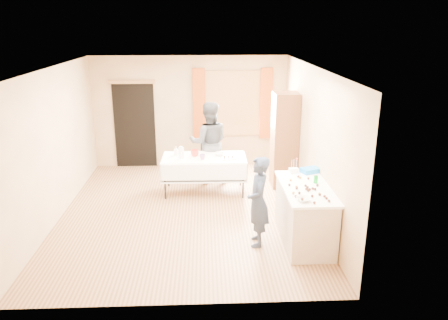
{
  "coord_description": "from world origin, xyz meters",
  "views": [
    {
      "loc": [
        0.34,
        -7.35,
        3.34
      ],
      "look_at": [
        0.68,
        0.0,
        0.99
      ],
      "focal_mm": 35.0,
      "sensor_mm": 36.0,
      "label": 1
    }
  ],
  "objects_px": {
    "cabinet": "(284,140)",
    "counter": "(305,214)",
    "party_table": "(204,171)",
    "woman": "(209,143)",
    "girl": "(258,202)",
    "chair": "(212,162)"
  },
  "relations": [
    {
      "from": "party_table",
      "to": "woman",
      "type": "distance_m",
      "value": 0.77
    },
    {
      "from": "chair",
      "to": "cabinet",
      "type": "bearing_deg",
      "value": -45.77
    },
    {
      "from": "counter",
      "to": "girl",
      "type": "distance_m",
      "value": 0.8
    },
    {
      "from": "girl",
      "to": "cabinet",
      "type": "bearing_deg",
      "value": 164.38
    },
    {
      "from": "cabinet",
      "to": "party_table",
      "type": "relative_size",
      "value": 1.16
    },
    {
      "from": "party_table",
      "to": "girl",
      "type": "xyz_separation_m",
      "value": [
        0.82,
        -2.22,
        0.27
      ]
    },
    {
      "from": "party_table",
      "to": "chair",
      "type": "relative_size",
      "value": 1.68
    },
    {
      "from": "counter",
      "to": "party_table",
      "type": "distance_m",
      "value": 2.65
    },
    {
      "from": "party_table",
      "to": "chair",
      "type": "distance_m",
      "value": 1.08
    },
    {
      "from": "counter",
      "to": "chair",
      "type": "xyz_separation_m",
      "value": [
        -1.39,
        3.19,
        -0.15
      ]
    },
    {
      "from": "party_table",
      "to": "woman",
      "type": "relative_size",
      "value": 0.97
    },
    {
      "from": "cabinet",
      "to": "party_table",
      "type": "bearing_deg",
      "value": -168.6
    },
    {
      "from": "party_table",
      "to": "woman",
      "type": "bearing_deg",
      "value": 80.77
    },
    {
      "from": "cabinet",
      "to": "woman",
      "type": "height_order",
      "value": "cabinet"
    },
    {
      "from": "chair",
      "to": "party_table",
      "type": "bearing_deg",
      "value": -119.74
    },
    {
      "from": "cabinet",
      "to": "counter",
      "type": "height_order",
      "value": "cabinet"
    },
    {
      "from": "woman",
      "to": "cabinet",
      "type": "bearing_deg",
      "value": 169.26
    },
    {
      "from": "girl",
      "to": "woman",
      "type": "height_order",
      "value": "woman"
    },
    {
      "from": "cabinet",
      "to": "chair",
      "type": "height_order",
      "value": "cabinet"
    },
    {
      "from": "cabinet",
      "to": "girl",
      "type": "relative_size",
      "value": 1.39
    },
    {
      "from": "girl",
      "to": "woman",
      "type": "relative_size",
      "value": 0.81
    },
    {
      "from": "party_table",
      "to": "woman",
      "type": "height_order",
      "value": "woman"
    }
  ]
}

